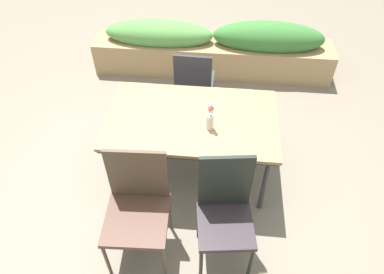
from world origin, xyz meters
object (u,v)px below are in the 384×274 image
(chair_near_right, at_px, (225,209))
(chair_near_left, at_px, (137,203))
(dining_table, at_px, (192,122))
(flower_vase, at_px, (210,120))
(planter_box, at_px, (214,48))
(chair_far_side, at_px, (194,81))

(chair_near_right, bearing_deg, chair_near_left, -8.14)
(dining_table, xyz_separation_m, chair_near_left, (-0.35, -0.82, -0.13))
(flower_vase, bearing_deg, dining_table, 144.32)
(chair_near_right, distance_m, chair_near_left, 0.68)
(planter_box, bearing_deg, chair_near_right, -85.20)
(chair_near_right, distance_m, planter_box, 2.66)
(dining_table, relative_size, planter_box, 0.49)
(chair_far_side, xyz_separation_m, flower_vase, (0.22, -0.95, 0.31))
(chair_near_left, relative_size, planter_box, 0.32)
(chair_near_right, distance_m, flower_vase, 0.77)
(chair_near_left, relative_size, flower_vase, 3.53)
(flower_vase, bearing_deg, planter_box, 91.64)
(chair_near_right, height_order, chair_far_side, chair_near_right)
(chair_near_right, xyz_separation_m, flower_vase, (-0.17, 0.71, 0.25))
(chair_near_left, height_order, planter_box, chair_near_left)
(flower_vase, bearing_deg, chair_far_side, 103.13)
(chair_near_left, height_order, chair_far_side, chair_near_left)
(chair_near_left, bearing_deg, chair_far_side, -102.73)
(chair_far_side, distance_m, flower_vase, 1.03)
(chair_near_right, bearing_deg, flower_vase, -84.29)
(flower_vase, distance_m, planter_box, 2.00)
(flower_vase, relative_size, planter_box, 0.09)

